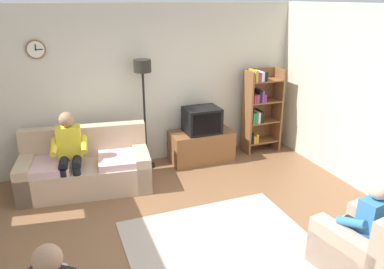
{
  "coord_description": "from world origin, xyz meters",
  "views": [
    {
      "loc": [
        -1.4,
        -3.5,
        2.79
      ],
      "look_at": [
        0.34,
        1.07,
        0.98
      ],
      "focal_mm": 35.15,
      "sensor_mm": 36.0,
      "label": 1
    }
  ],
  "objects_px": {
    "floor_lamp": "(143,84)",
    "person_in_right_armchair": "(365,220)",
    "couch": "(86,169)",
    "bookshelf": "(259,108)",
    "person_on_couch": "(70,150)",
    "tv_stand": "(201,146)",
    "tv": "(202,120)",
    "armchair_near_bookshelf": "(368,250)"
  },
  "relations": [
    {
      "from": "floor_lamp",
      "to": "tv_stand",
      "type": "bearing_deg",
      "value": -5.76
    },
    {
      "from": "person_on_couch",
      "to": "person_in_right_armchair",
      "type": "height_order",
      "value": "person_on_couch"
    },
    {
      "from": "tv",
      "to": "person_on_couch",
      "type": "xyz_separation_m",
      "value": [
        -2.24,
        -0.4,
        -0.07
      ]
    },
    {
      "from": "couch",
      "to": "person_in_right_armchair",
      "type": "relative_size",
      "value": 1.78
    },
    {
      "from": "tv_stand",
      "to": "person_on_couch",
      "type": "xyz_separation_m",
      "value": [
        -2.24,
        -0.43,
        0.42
      ]
    },
    {
      "from": "bookshelf",
      "to": "armchair_near_bookshelf",
      "type": "xyz_separation_m",
      "value": [
        -0.67,
        -3.42,
        -0.54
      ]
    },
    {
      "from": "bookshelf",
      "to": "floor_lamp",
      "type": "xyz_separation_m",
      "value": [
        -2.17,
        0.03,
        0.62
      ]
    },
    {
      "from": "bookshelf",
      "to": "person_in_right_armchair",
      "type": "relative_size",
      "value": 1.4
    },
    {
      "from": "tv_stand",
      "to": "person_in_right_armchair",
      "type": "height_order",
      "value": "person_in_right_armchair"
    },
    {
      "from": "couch",
      "to": "bookshelf",
      "type": "distance_m",
      "value": 3.29
    },
    {
      "from": "floor_lamp",
      "to": "person_in_right_armchair",
      "type": "relative_size",
      "value": 1.65
    },
    {
      "from": "tv",
      "to": "floor_lamp",
      "type": "height_order",
      "value": "floor_lamp"
    },
    {
      "from": "couch",
      "to": "person_in_right_armchair",
      "type": "bearing_deg",
      "value": -49.2
    },
    {
      "from": "tv_stand",
      "to": "person_on_couch",
      "type": "relative_size",
      "value": 0.89
    },
    {
      "from": "couch",
      "to": "tv_stand",
      "type": "distance_m",
      "value": 2.06
    },
    {
      "from": "couch",
      "to": "person_on_couch",
      "type": "relative_size",
      "value": 1.61
    },
    {
      "from": "tv_stand",
      "to": "person_on_couch",
      "type": "distance_m",
      "value": 2.32
    },
    {
      "from": "bookshelf",
      "to": "person_on_couch",
      "type": "relative_size",
      "value": 1.26
    },
    {
      "from": "tv",
      "to": "person_on_couch",
      "type": "height_order",
      "value": "person_on_couch"
    },
    {
      "from": "person_in_right_armchair",
      "to": "armchair_near_bookshelf",
      "type": "bearing_deg",
      "value": -81.17
    },
    {
      "from": "tv_stand",
      "to": "person_in_right_armchair",
      "type": "distance_m",
      "value": 3.32
    },
    {
      "from": "tv_stand",
      "to": "person_in_right_armchair",
      "type": "bearing_deg",
      "value": -81.17
    },
    {
      "from": "floor_lamp",
      "to": "armchair_near_bookshelf",
      "type": "xyz_separation_m",
      "value": [
        1.5,
        -3.45,
        -1.16
      ]
    },
    {
      "from": "floor_lamp",
      "to": "person_in_right_armchair",
      "type": "xyz_separation_m",
      "value": [
        1.49,
        -3.36,
        -0.85
      ]
    },
    {
      "from": "bookshelf",
      "to": "floor_lamp",
      "type": "height_order",
      "value": "floor_lamp"
    },
    {
      "from": "person_on_couch",
      "to": "bookshelf",
      "type": "bearing_deg",
      "value": 8.28
    },
    {
      "from": "armchair_near_bookshelf",
      "to": "tv",
      "type": "bearing_deg",
      "value": 98.89
    },
    {
      "from": "couch",
      "to": "person_on_couch",
      "type": "bearing_deg",
      "value": -152.09
    },
    {
      "from": "bookshelf",
      "to": "person_in_right_armchair",
      "type": "height_order",
      "value": "bookshelf"
    },
    {
      "from": "person_on_couch",
      "to": "person_in_right_armchair",
      "type": "relative_size",
      "value": 1.11
    },
    {
      "from": "floor_lamp",
      "to": "armchair_near_bookshelf",
      "type": "distance_m",
      "value": 3.94
    },
    {
      "from": "tv_stand",
      "to": "floor_lamp",
      "type": "height_order",
      "value": "floor_lamp"
    },
    {
      "from": "floor_lamp",
      "to": "person_on_couch",
      "type": "distance_m",
      "value": 1.56
    },
    {
      "from": "couch",
      "to": "floor_lamp",
      "type": "bearing_deg",
      "value": 21.7
    },
    {
      "from": "tv_stand",
      "to": "tv",
      "type": "height_order",
      "value": "tv"
    },
    {
      "from": "tv_stand",
      "to": "floor_lamp",
      "type": "distance_m",
      "value": 1.54
    },
    {
      "from": "bookshelf",
      "to": "person_in_right_armchair",
      "type": "distance_m",
      "value": 3.41
    },
    {
      "from": "tv",
      "to": "floor_lamp",
      "type": "relative_size",
      "value": 0.32
    },
    {
      "from": "floor_lamp",
      "to": "person_in_right_armchair",
      "type": "distance_m",
      "value": 3.77
    },
    {
      "from": "tv",
      "to": "bookshelf",
      "type": "bearing_deg",
      "value": 4.58
    },
    {
      "from": "couch",
      "to": "tv_stand",
      "type": "bearing_deg",
      "value": 8.92
    },
    {
      "from": "tv_stand",
      "to": "person_on_couch",
      "type": "bearing_deg",
      "value": -169.17
    }
  ]
}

